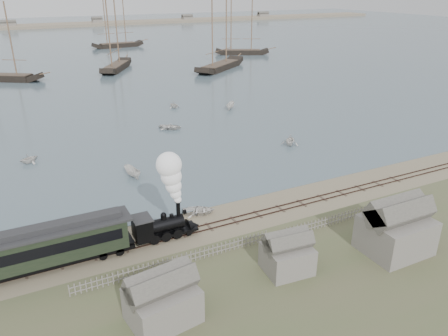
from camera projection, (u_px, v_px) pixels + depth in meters
name	position (u px, v px, depth m)	size (l,w,h in m)	color
ground	(210.00, 217.00, 48.36)	(600.00, 600.00, 0.00)	gray
harbor_water	(43.00, 43.00, 188.11)	(600.00, 336.00, 0.06)	#4C636D
rail_track	(218.00, 224.00, 46.70)	(120.00, 1.80, 0.16)	#3A241F
picket_fence_west	(178.00, 266.00, 39.91)	(19.00, 0.10, 1.20)	slate
picket_fence_east	(343.00, 221.00, 47.37)	(15.00, 0.10, 1.20)	slate
shed_left	(164.00, 320.00, 33.52)	(5.00, 4.00, 4.10)	slate
shed_mid	(286.00, 270.00, 39.32)	(4.00, 3.50, 3.60)	slate
shed_right	(393.00, 250.00, 42.24)	(6.00, 5.00, 5.10)	slate
far_spit	(28.00, 28.00, 253.89)	(500.00, 20.00, 1.80)	gray
locomotive	(171.00, 201.00, 43.04)	(6.96, 2.60, 8.67)	black
passenger_coach	(44.00, 246.00, 38.65)	(15.66, 3.02, 3.80)	black
beached_dinghy	(199.00, 211.00, 48.87)	(3.64, 2.60, 0.75)	silver
rowboat_1	(29.00, 158.00, 62.38)	(2.70, 2.33, 1.42)	silver
rowboat_2	(132.00, 172.00, 57.89)	(3.43, 1.29, 1.32)	silver
rowboat_3	(170.00, 127.00, 77.09)	(4.04, 2.88, 0.84)	silver
rowboat_4	(290.00, 140.00, 69.30)	(3.21, 2.77, 1.69)	silver
rowboat_5	(230.00, 106.00, 89.34)	(3.41, 1.28, 1.32)	silver
rowboat_7	(174.00, 105.00, 90.06)	(2.69, 2.32, 1.42)	silver
schooner_3	(113.00, 35.00, 126.25)	(20.23, 4.67, 20.00)	black
schooner_4	(220.00, 35.00, 127.47)	(24.12, 5.57, 20.00)	black
schooner_5	(242.00, 26.00, 154.52)	(19.11, 4.41, 20.00)	black
schooner_8	(116.00, 21.00, 172.40)	(20.31, 4.69, 20.00)	black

